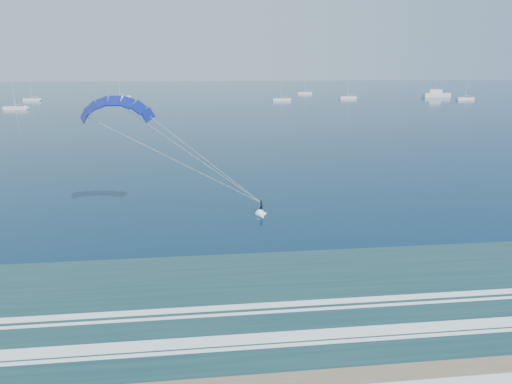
{
  "coord_description": "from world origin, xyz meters",
  "views": [
    {
      "loc": [
        -1.18,
        -19.61,
        16.84
      ],
      "look_at": [
        3.94,
        25.28,
        4.09
      ],
      "focal_mm": 32.0,
      "sensor_mm": 36.0,
      "label": 1
    }
  ],
  "objects_px": {
    "sailboat_2": "(120,97)",
    "sailboat_3": "(281,100)",
    "sailboat_5": "(348,98)",
    "sailboat_6": "(465,99)",
    "kitesurfer_rig": "(190,154)",
    "sailboat_4": "(304,93)",
    "motor_yacht": "(436,94)",
    "sailboat_1": "(32,99)",
    "sailboat_0": "(16,108)"
  },
  "relations": [
    {
      "from": "sailboat_5",
      "to": "sailboat_6",
      "type": "height_order",
      "value": "sailboat_6"
    },
    {
      "from": "sailboat_2",
      "to": "sailboat_0",
      "type": "bearing_deg",
      "value": -117.61
    },
    {
      "from": "kitesurfer_rig",
      "to": "sailboat_4",
      "type": "relative_size",
      "value": 1.89
    },
    {
      "from": "sailboat_0",
      "to": "sailboat_1",
      "type": "distance_m",
      "value": 44.03
    },
    {
      "from": "kitesurfer_rig",
      "to": "sailboat_4",
      "type": "distance_m",
      "value": 219.89
    },
    {
      "from": "sailboat_2",
      "to": "sailboat_3",
      "type": "distance_m",
      "value": 82.21
    },
    {
      "from": "sailboat_4",
      "to": "sailboat_5",
      "type": "relative_size",
      "value": 1.01
    },
    {
      "from": "kitesurfer_rig",
      "to": "sailboat_1",
      "type": "xyz_separation_m",
      "value": [
        -77.97,
        178.61,
        -6.9
      ]
    },
    {
      "from": "motor_yacht",
      "to": "sailboat_5",
      "type": "height_order",
      "value": "sailboat_5"
    },
    {
      "from": "sailboat_2",
      "to": "sailboat_1",
      "type": "bearing_deg",
      "value": -161.71
    },
    {
      "from": "sailboat_2",
      "to": "sailboat_3",
      "type": "height_order",
      "value": "sailboat_2"
    },
    {
      "from": "kitesurfer_rig",
      "to": "sailboat_4",
      "type": "bearing_deg",
      "value": 74.43
    },
    {
      "from": "motor_yacht",
      "to": "sailboat_3",
      "type": "height_order",
      "value": "sailboat_3"
    },
    {
      "from": "sailboat_1",
      "to": "sailboat_3",
      "type": "relative_size",
      "value": 0.9
    },
    {
      "from": "sailboat_2",
      "to": "motor_yacht",
      "type": "bearing_deg",
      "value": -3.43
    },
    {
      "from": "sailboat_2",
      "to": "sailboat_6",
      "type": "relative_size",
      "value": 1.18
    },
    {
      "from": "motor_yacht",
      "to": "sailboat_0",
      "type": "height_order",
      "value": "sailboat_0"
    },
    {
      "from": "sailboat_3",
      "to": "sailboat_5",
      "type": "relative_size",
      "value": 1.05
    },
    {
      "from": "sailboat_4",
      "to": "sailboat_1",
      "type": "bearing_deg",
      "value": -166.41
    },
    {
      "from": "sailboat_0",
      "to": "sailboat_2",
      "type": "height_order",
      "value": "sailboat_2"
    },
    {
      "from": "motor_yacht",
      "to": "sailboat_2",
      "type": "bearing_deg",
      "value": 176.57
    },
    {
      "from": "motor_yacht",
      "to": "sailboat_0",
      "type": "xyz_separation_m",
      "value": [
        -191.3,
        -45.96,
        -0.84
      ]
    },
    {
      "from": "sailboat_3",
      "to": "sailboat_0",
      "type": "bearing_deg",
      "value": -164.73
    },
    {
      "from": "kitesurfer_rig",
      "to": "sailboat_3",
      "type": "distance_m",
      "value": 169.1
    },
    {
      "from": "sailboat_1",
      "to": "sailboat_6",
      "type": "relative_size",
      "value": 0.92
    },
    {
      "from": "sailboat_0",
      "to": "sailboat_5",
      "type": "xyz_separation_m",
      "value": [
        141.59,
        38.05,
        -0.0
      ]
    },
    {
      "from": "sailboat_0",
      "to": "sailboat_3",
      "type": "distance_m",
      "value": 110.86
    },
    {
      "from": "sailboat_4",
      "to": "sailboat_6",
      "type": "relative_size",
      "value": 0.98
    },
    {
      "from": "motor_yacht",
      "to": "sailboat_6",
      "type": "xyz_separation_m",
      "value": [
        4.24,
        -20.29,
        -0.85
      ]
    },
    {
      "from": "sailboat_5",
      "to": "sailboat_6",
      "type": "bearing_deg",
      "value": -12.93
    },
    {
      "from": "sailboat_0",
      "to": "sailboat_3",
      "type": "height_order",
      "value": "sailboat_0"
    },
    {
      "from": "motor_yacht",
      "to": "sailboat_2",
      "type": "relative_size",
      "value": 1.05
    },
    {
      "from": "sailboat_1",
      "to": "sailboat_5",
      "type": "bearing_deg",
      "value": -1.94
    },
    {
      "from": "sailboat_0",
      "to": "sailboat_1",
      "type": "height_order",
      "value": "sailboat_0"
    },
    {
      "from": "sailboat_0",
      "to": "sailboat_1",
      "type": "relative_size",
      "value": 1.12
    },
    {
      "from": "sailboat_0",
      "to": "sailboat_3",
      "type": "bearing_deg",
      "value": 15.27
    },
    {
      "from": "sailboat_3",
      "to": "motor_yacht",
      "type": "bearing_deg",
      "value": 11.24
    },
    {
      "from": "motor_yacht",
      "to": "sailboat_2",
      "type": "distance_m",
      "value": 162.47
    },
    {
      "from": "kitesurfer_rig",
      "to": "sailboat_1",
      "type": "relative_size",
      "value": 2.02
    },
    {
      "from": "kitesurfer_rig",
      "to": "sailboat_6",
      "type": "xyz_separation_m",
      "value": [
        126.42,
        161.14,
        -6.9
      ]
    },
    {
      "from": "sailboat_1",
      "to": "sailboat_6",
      "type": "distance_m",
      "value": 205.14
    },
    {
      "from": "kitesurfer_rig",
      "to": "sailboat_4",
      "type": "height_order",
      "value": "kitesurfer_rig"
    },
    {
      "from": "motor_yacht",
      "to": "sailboat_4",
      "type": "height_order",
      "value": "sailboat_4"
    },
    {
      "from": "sailboat_0",
      "to": "sailboat_4",
      "type": "xyz_separation_m",
      "value": [
        128.11,
        76.24,
        -0.0
      ]
    },
    {
      "from": "sailboat_0",
      "to": "sailboat_1",
      "type": "bearing_deg",
      "value": 101.6
    },
    {
      "from": "motor_yacht",
      "to": "sailboat_0",
      "type": "distance_m",
      "value": 196.75
    },
    {
      "from": "sailboat_5",
      "to": "kitesurfer_rig",
      "type": "bearing_deg",
      "value": -112.67
    },
    {
      "from": "sailboat_0",
      "to": "sailboat_4",
      "type": "distance_m",
      "value": 149.08
    },
    {
      "from": "sailboat_0",
      "to": "sailboat_6",
      "type": "height_order",
      "value": "sailboat_0"
    },
    {
      "from": "kitesurfer_rig",
      "to": "sailboat_2",
      "type": "xyz_separation_m",
      "value": [
        -39.99,
        191.16,
        -6.89
      ]
    }
  ]
}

